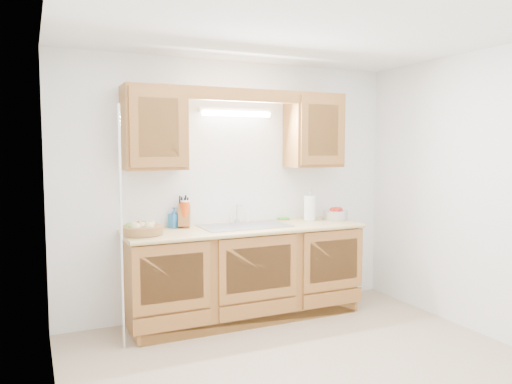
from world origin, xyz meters
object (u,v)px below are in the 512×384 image
fruit_basket (142,229)px  paper_towel (310,208)px  knife_block (184,215)px  apple_bowl (335,214)px

fruit_basket → paper_towel: 1.76m
fruit_basket → paper_towel: paper_towel is taller
fruit_basket → knife_block: knife_block is taller
knife_block → paper_towel: 1.31m
fruit_basket → apple_bowl: size_ratio=1.46×
knife_block → paper_towel: paper_towel is taller
paper_towel → fruit_basket: bearing=-175.6°
fruit_basket → apple_bowl: 2.03m
paper_towel → apple_bowl: paper_towel is taller
fruit_basket → knife_block: 0.52m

